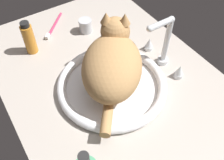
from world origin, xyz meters
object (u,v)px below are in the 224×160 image
at_px(faucet, 164,47).
at_px(amber_bottle, 29,38).
at_px(cat, 113,62).
at_px(toothbrush, 54,26).
at_px(sink_basin, 112,85).
at_px(metal_jar, 85,26).

distance_m(faucet, amber_bottle, 0.50).
distance_m(faucet, cat, 0.21).
distance_m(faucet, toothbrush, 0.49).
bearing_deg(amber_bottle, sink_basin, 26.50).
relative_size(cat, toothbrush, 2.50).
bearing_deg(sink_basin, toothbrush, -175.88).
bearing_deg(cat, faucet, 86.18).
distance_m(cat, toothbrush, 0.42).
height_order(metal_jar, toothbrush, metal_jar).
bearing_deg(faucet, metal_jar, -155.72).
distance_m(sink_basin, amber_bottle, 0.37).
xyz_separation_m(metal_jar, amber_bottle, (-0.01, -0.23, 0.04)).
bearing_deg(toothbrush, sink_basin, 4.12).
height_order(sink_basin, toothbrush, sink_basin).
height_order(sink_basin, amber_bottle, amber_bottle).
xyz_separation_m(sink_basin, toothbrush, (-0.42, -0.03, -0.01)).
bearing_deg(sink_basin, faucet, 90.00).
distance_m(amber_bottle, toothbrush, 0.17).
bearing_deg(metal_jar, cat, -11.61).
bearing_deg(metal_jar, sink_basin, -12.99).
relative_size(metal_jar, amber_bottle, 0.42).
height_order(sink_basin, faucet, faucet).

